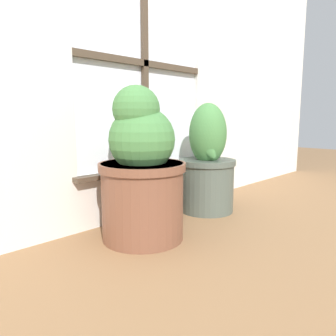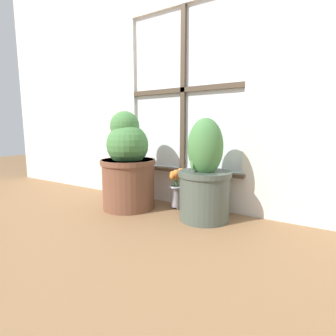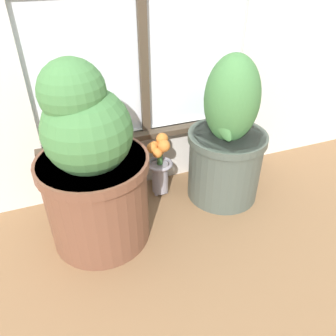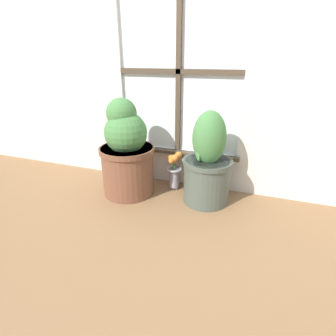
% 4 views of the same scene
% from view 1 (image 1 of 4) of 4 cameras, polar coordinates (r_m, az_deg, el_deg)
% --- Properties ---
extents(ground_plane, '(10.00, 10.00, 0.00)m').
position_cam_1_polar(ground_plane, '(1.69, 8.75, -11.35)').
color(ground_plane, olive).
extents(potted_plant_left, '(0.41, 0.41, 0.73)m').
position_cam_1_polar(potted_plant_left, '(1.54, -4.58, -0.75)').
color(potted_plant_left, brown).
rests_on(potted_plant_left, ground_plane).
extents(potted_plant_right, '(0.35, 0.35, 0.67)m').
position_cam_1_polar(potted_plant_right, '(2.03, 6.84, 0.23)').
color(potted_plant_right, '#4C564C').
rests_on(potted_plant_right, ground_plane).
extents(flower_vase, '(0.12, 0.12, 0.31)m').
position_cam_1_polar(flower_vase, '(1.91, -0.82, -3.56)').
color(flower_vase, '#99939E').
rests_on(flower_vase, ground_plane).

